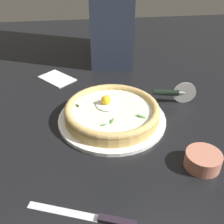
% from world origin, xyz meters
% --- Properties ---
extents(ground_plane, '(2.40, 2.40, 0.03)m').
position_xyz_m(ground_plane, '(0.00, 0.00, -0.01)').
color(ground_plane, black).
rests_on(ground_plane, ground).
extents(pizza_plate, '(0.34, 0.34, 0.01)m').
position_xyz_m(pizza_plate, '(0.03, 0.03, 0.01)').
color(pizza_plate, white).
rests_on(pizza_plate, ground).
extents(pizza, '(0.30, 0.30, 0.06)m').
position_xyz_m(pizza, '(0.03, 0.03, 0.03)').
color(pizza, tan).
rests_on(pizza, pizza_plate).
extents(side_bowl, '(0.09, 0.09, 0.04)m').
position_xyz_m(side_bowl, '(-0.20, -0.17, 0.02)').
color(side_bowl, '#B9725B').
rests_on(side_bowl, ground).
extents(pizza_cutter, '(0.04, 0.15, 0.08)m').
position_xyz_m(pizza_cutter, '(0.11, -0.18, 0.04)').
color(pizza_cutter, silver).
rests_on(pizza_cutter, ground).
extents(table_knife, '(0.10, 0.23, 0.01)m').
position_xyz_m(table_knife, '(-0.32, 0.11, 0.00)').
color(table_knife, silver).
rests_on(table_knife, ground).
extents(folded_napkin, '(0.16, 0.16, 0.01)m').
position_xyz_m(folded_napkin, '(0.34, 0.22, 0.00)').
color(folded_napkin, white).
rests_on(folded_napkin, ground).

